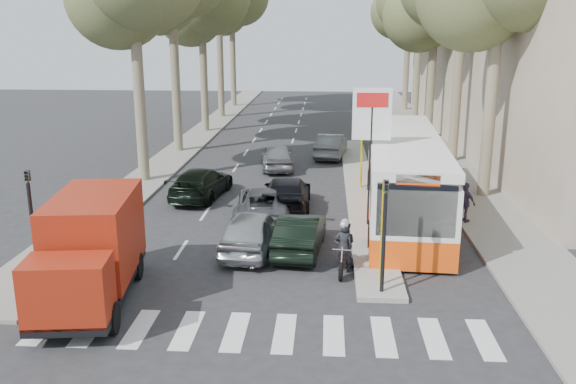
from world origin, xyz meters
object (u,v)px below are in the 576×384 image
(silver_hatchback, at_px, (252,231))
(motorcycle, at_px, (344,247))
(dark_hatchback, at_px, (300,233))
(city_bus, at_px, (404,174))
(red_truck, at_px, (91,248))

(silver_hatchback, relative_size, motorcycle, 2.15)
(dark_hatchback, relative_size, city_bus, 0.32)
(city_bus, bearing_deg, motorcycle, -109.65)
(city_bus, xyz_separation_m, motorcycle, (-2.64, -6.20, -1.02))
(dark_hatchback, bearing_deg, red_truck, 42.23)
(silver_hatchback, distance_m, city_bus, 7.59)
(silver_hatchback, relative_size, dark_hatchback, 1.06)
(silver_hatchback, distance_m, red_truck, 6.10)
(red_truck, bearing_deg, silver_hatchback, 39.51)
(red_truck, relative_size, city_bus, 0.45)
(city_bus, height_order, motorcycle, city_bus)
(dark_hatchback, height_order, motorcycle, motorcycle)
(city_bus, bearing_deg, red_truck, -134.58)
(red_truck, xyz_separation_m, city_bus, (10.04, 9.05, 0.20))
(city_bus, relative_size, motorcycle, 6.40)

